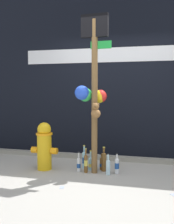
# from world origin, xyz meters

# --- Properties ---
(ground_plane) EXTENTS (14.00, 14.00, 0.00)m
(ground_plane) POSITION_xyz_m (0.00, 0.00, 0.00)
(ground_plane) COLOR #9E9B93
(building_wall) EXTENTS (10.00, 0.21, 3.73)m
(building_wall) POSITION_xyz_m (0.00, 1.63, 1.87)
(building_wall) COLOR black
(building_wall) RESTS_ON ground_plane
(curb_strip) EXTENTS (8.00, 0.12, 0.08)m
(curb_strip) POSITION_xyz_m (0.00, 1.10, 0.04)
(curb_strip) COLOR gray
(curb_strip) RESTS_ON ground_plane
(memorial_post) EXTENTS (0.59, 0.44, 2.54)m
(memorial_post) POSITION_xyz_m (-0.20, 0.25, 1.42)
(memorial_post) COLOR brown
(memorial_post) RESTS_ON ground_plane
(fire_hydrant) EXTENTS (0.46, 0.28, 0.81)m
(fire_hydrant) POSITION_xyz_m (-1.03, 0.21, 0.41)
(fire_hydrant) COLOR gold
(fire_hydrant) RESTS_ON ground_plane
(bottle_0) EXTENTS (0.08, 0.08, 0.41)m
(bottle_0) POSITION_xyz_m (-0.03, 0.36, 0.17)
(bottle_0) COLOR brown
(bottle_0) RESTS_ON ground_plane
(bottle_1) EXTENTS (0.06, 0.06, 0.40)m
(bottle_1) POSITION_xyz_m (-0.30, 0.21, 0.16)
(bottle_1) COLOR brown
(bottle_1) RESTS_ON ground_plane
(bottle_2) EXTENTS (0.07, 0.07, 0.33)m
(bottle_2) POSITION_xyz_m (0.20, 0.28, 0.14)
(bottle_2) COLOR silver
(bottle_2) RESTS_ON ground_plane
(bottle_3) EXTENTS (0.07, 0.07, 0.40)m
(bottle_3) POSITION_xyz_m (-0.39, 0.45, 0.16)
(bottle_3) COLOR #93CCE0
(bottle_3) RESTS_ON ground_plane
(bottle_4) EXTENTS (0.07, 0.07, 0.34)m
(bottle_4) POSITION_xyz_m (0.07, 0.19, 0.14)
(bottle_4) COLOR #B2DBEA
(bottle_4) RESTS_ON ground_plane
(bottle_5) EXTENTS (0.06, 0.06, 0.33)m
(bottle_5) POSITION_xyz_m (-0.43, 0.24, 0.13)
(bottle_5) COLOR silver
(bottle_5) RESTS_ON ground_plane
(bottle_6) EXTENTS (0.08, 0.08, 0.34)m
(bottle_6) POSITION_xyz_m (-0.26, 0.37, 0.12)
(bottle_6) COLOR #93CCE0
(bottle_6) RESTS_ON ground_plane
(bottle_7) EXTENTS (0.07, 0.07, 0.29)m
(bottle_7) POSITION_xyz_m (-0.08, 0.44, 0.11)
(bottle_7) COLOR brown
(bottle_7) RESTS_ON ground_plane
(litter_0) EXTENTS (0.17, 0.17, 0.01)m
(litter_0) POSITION_xyz_m (-1.01, 1.10, 0.00)
(litter_0) COLOR #8C99B2
(litter_0) RESTS_ON ground_plane
(litter_2) EXTENTS (0.08, 0.11, 0.01)m
(litter_2) POSITION_xyz_m (-0.44, -0.55, 0.00)
(litter_2) COLOR #8C99B2
(litter_2) RESTS_ON ground_plane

